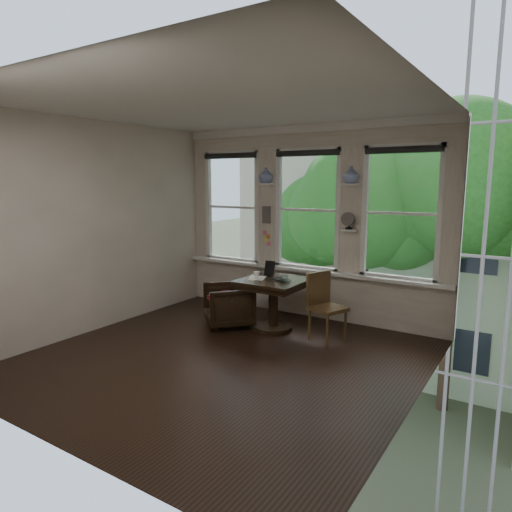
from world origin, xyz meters
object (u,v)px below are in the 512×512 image
Objects in this scene: armchair_left at (228,305)px; laptop at (279,280)px; mug at (256,275)px; side_chair_right at (328,308)px; table at (273,305)px.

laptop reaches higher than armchair_left.
mug reaches higher than armchair_left.
side_chair_right is at bearing 1.90° from mug.
side_chair_right reaches higher than mug.
mug is (0.40, 0.16, 0.48)m from armchair_left.
side_chair_right reaches higher than table.
armchair_left is at bearing -162.99° from table.
laptop is (0.79, 0.13, 0.45)m from armchair_left.
armchair_left is 0.75× the size of side_chair_right.
mug is at bearing -169.89° from table.
side_chair_right is 1.17m from mug.
mug reaches higher than table.
side_chair_right is (1.52, 0.19, 0.15)m from armchair_left.
side_chair_right is (0.86, -0.01, 0.09)m from table.
side_chair_right is at bearing -0.63° from table.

